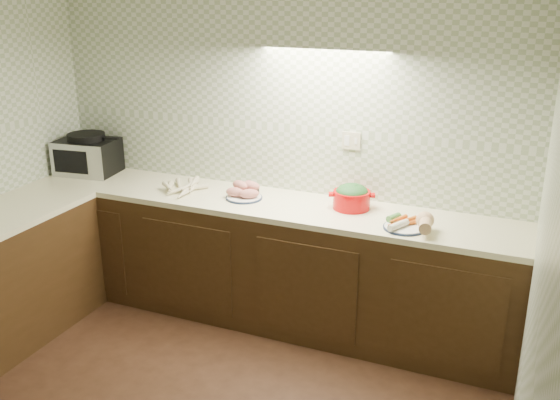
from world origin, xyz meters
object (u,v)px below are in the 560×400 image
at_px(toaster_oven, 88,155).
at_px(sweet_potato_plate, 244,192).
at_px(dutch_oven, 352,197).
at_px(parsnip_pile, 176,186).
at_px(veg_plate, 414,223).
at_px(onion_bowl, 250,188).

height_order(toaster_oven, sweet_potato_plate, toaster_oven).
bearing_deg(dutch_oven, toaster_oven, 161.87).
height_order(parsnip_pile, dutch_oven, dutch_oven).
distance_m(toaster_oven, dutch_oven, 2.18).
distance_m(parsnip_pile, dutch_oven, 1.31).
relative_size(parsnip_pile, veg_plate, 1.13).
distance_m(onion_bowl, veg_plate, 1.26).
bearing_deg(parsnip_pile, sweet_potato_plate, 4.63).
xyz_separation_m(parsnip_pile, sweet_potato_plate, (0.54, 0.04, 0.01)).
xyz_separation_m(sweet_potato_plate, onion_bowl, (-0.01, 0.12, -0.01)).
bearing_deg(onion_bowl, parsnip_pile, -163.07).
xyz_separation_m(parsnip_pile, veg_plate, (1.77, -0.08, 0.01)).
relative_size(onion_bowl, veg_plate, 0.42).
relative_size(toaster_oven, sweet_potato_plate, 1.89).
xyz_separation_m(parsnip_pile, onion_bowl, (0.53, 0.16, 0.00)).
relative_size(sweet_potato_plate, onion_bowl, 2.02).
xyz_separation_m(sweet_potato_plate, dutch_oven, (0.76, 0.09, 0.04)).
distance_m(sweet_potato_plate, dutch_oven, 0.77).
relative_size(sweet_potato_plate, dutch_oven, 0.82).
bearing_deg(parsnip_pile, toaster_oven, 172.46).
bearing_deg(onion_bowl, veg_plate, -10.97).
xyz_separation_m(parsnip_pile, dutch_oven, (1.30, 0.14, 0.05)).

